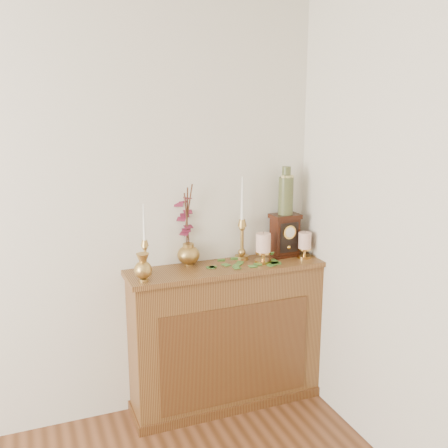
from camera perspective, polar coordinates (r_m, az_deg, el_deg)
name	(u,v)px	position (r m, az deg, el deg)	size (l,w,h in m)	color
console_shelf	(227,340)	(3.39, 0.31, -12.50)	(1.24, 0.34, 0.93)	brown
candlestick_left	(145,251)	(3.05, -8.59, -2.97)	(0.07, 0.07, 0.42)	tan
candlestick_center	(242,233)	(3.29, 1.98, -0.94)	(0.09, 0.09, 0.53)	tan
bud_vase	(143,268)	(2.94, -8.81, -4.74)	(0.10, 0.10, 0.16)	tan
ginger_jar	(185,228)	(3.20, -4.23, -0.39)	(0.21, 0.22, 0.51)	tan
pillar_candle_left	(263,246)	(3.25, 4.29, -2.45)	(0.10, 0.10, 0.20)	gold
pillar_candle_right	(305,244)	(3.38, 8.78, -2.13)	(0.09, 0.09, 0.18)	gold
ivy_garland	(246,263)	(3.21, 2.45, -4.31)	(0.47, 0.21, 0.08)	#40732B
mantel_clock	(285,235)	(3.40, 6.64, -1.24)	(0.19, 0.14, 0.28)	black
ceramic_vase	(286,193)	(3.34, 6.75, 3.37)	(0.09, 0.09, 0.31)	#1A342A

